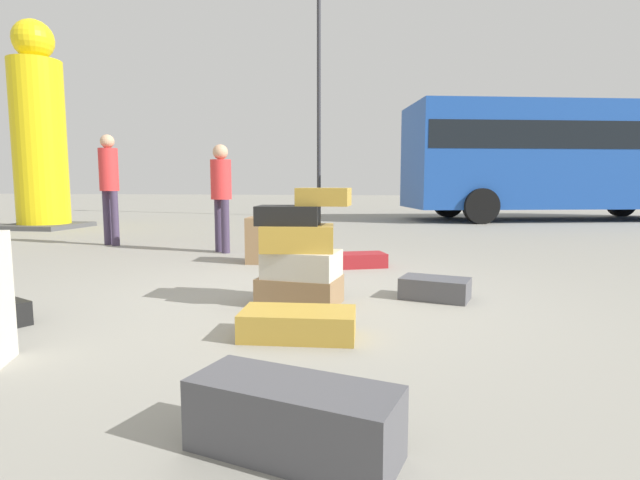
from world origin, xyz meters
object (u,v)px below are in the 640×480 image
Objects in this scene: suitcase_tower at (300,254)px; suitcase_tan_behind_tower at (298,324)px; suitcase_charcoal_white_trunk at (293,419)px; person_bearded_onlooker at (221,189)px; yellow_dummy_statue at (39,137)px; suitcase_charcoal_right_side at (435,288)px; person_tourist_with_camera at (109,179)px; suitcase_maroon_foreground_near at (358,260)px; parked_bus at (561,154)px; suitcase_brown_foreground_far at (259,240)px; lamp_post at (319,64)px.

suitcase_tan_behind_tower is (0.18, -0.88, -0.33)m from suitcase_tower.
person_bearded_onlooker is (-2.30, 5.16, 0.80)m from suitcase_charcoal_white_trunk.
suitcase_charcoal_right_side is at bearing -33.52° from yellow_dummy_statue.
suitcase_maroon_foreground_near is at bearing 5.40° from person_tourist_with_camera.
suitcase_charcoal_white_trunk is at bearing -22.91° from person_bearded_onlooker.
suitcase_maroon_foreground_near is 10.27m from parked_bus.
suitcase_brown_foreground_far is 7.67m from yellow_dummy_statue.
suitcase_maroon_foreground_near is at bearing 81.81° from suitcase_tower.
person_tourist_with_camera is at bearing -105.01° from lamp_post.
suitcase_charcoal_right_side is (1.12, 0.40, -0.33)m from suitcase_tower.
suitcase_tower is at bearing -14.69° from person_bearded_onlooker.
suitcase_tan_behind_tower is at bearing -21.88° from person_tourist_with_camera.
yellow_dummy_statue is at bearing 132.88° from suitcase_tan_behind_tower.
person_bearded_onlooker is at bearing 122.19° from suitcase_tower.
person_bearded_onlooker is (-2.95, 2.50, 0.85)m from suitcase_charcoal_right_side.
yellow_dummy_statue is (-7.81, 8.27, 1.92)m from suitcase_charcoal_white_trunk.
suitcase_maroon_foreground_near is 2.46m from person_bearded_onlooker.
person_tourist_with_camera is 0.20× the size of parked_bus.
suitcase_charcoal_right_side is 0.37× the size of person_bearded_onlooker.
lamp_post is at bearing 99.07° from person_tourist_with_camera.
suitcase_brown_foreground_far is 0.07× the size of parked_bus.
person_tourist_with_camera is (-4.11, 4.25, 0.99)m from suitcase_tan_behind_tower.
lamp_post is at bearing 114.25° from suitcase_charcoal_white_trunk.
person_bearded_onlooker is at bearing 113.29° from suitcase_tan_behind_tower.
suitcase_tower is 2.00m from suitcase_maroon_foreground_near.
suitcase_tower reaches higher than suitcase_brown_foreground_far.
suitcase_brown_foreground_far is at bearing 0.16° from person_tourist_with_camera.
suitcase_charcoal_white_trunk is 0.50× the size of person_bearded_onlooker.
yellow_dummy_statue is (-7.52, 6.88, 1.96)m from suitcase_tan_behind_tower.
suitcase_maroon_foreground_near is at bearing -12.19° from suitcase_brown_foreground_far.
person_bearded_onlooker is 2.17m from person_tourist_with_camera.
suitcase_charcoal_right_side is 0.13× the size of yellow_dummy_statue.
suitcase_brown_foreground_far is 0.32× the size of person_tourist_with_camera.
suitcase_brown_foreground_far is at bearing 123.05° from suitcase_charcoal_white_trunk.
lamp_post is (-2.99, 10.71, 4.51)m from suitcase_charcoal_right_side.
suitcase_maroon_foreground_near is 0.08× the size of parked_bus.
suitcase_tan_behind_tower is (1.17, -2.95, -0.20)m from suitcase_brown_foreground_far.
lamp_post is (5.48, 5.10, 2.55)m from yellow_dummy_statue.
lamp_post is at bearing 120.67° from suitcase_charcoal_right_side.
person_bearded_onlooker reaches higher than suitcase_charcoal_white_trunk.
suitcase_charcoal_white_trunk is 0.11× the size of lamp_post.
suitcase_brown_foreground_far is at bearing -31.80° from yellow_dummy_statue.
suitcase_charcoal_white_trunk is 2.74m from suitcase_charcoal_right_side.
suitcase_charcoal_right_side is at bearing -74.42° from lamp_post.
lamp_post is (-0.04, 8.21, 3.66)m from person_bearded_onlooker.
suitcase_charcoal_right_side is at bearing 19.64° from suitcase_tower.
person_tourist_with_camera reaches higher than suitcase_brown_foreground_far.
suitcase_brown_foreground_far is 10.79m from parked_bus.
suitcase_tan_behind_tower is at bearing 116.31° from suitcase_charcoal_white_trunk.
lamp_post is at bearing 133.39° from person_bearded_onlooker.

